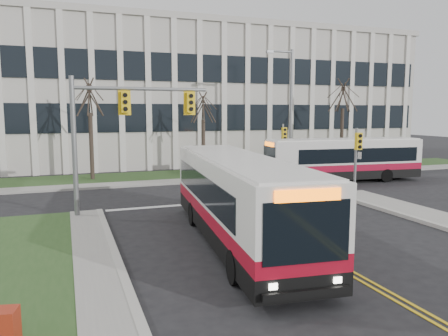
% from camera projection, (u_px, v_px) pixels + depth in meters
% --- Properties ---
extents(ground, '(120.00, 120.00, 0.00)m').
position_uv_depth(ground, '(305.00, 248.00, 15.10)').
color(ground, black).
rests_on(ground, ground).
extents(sidewalk_cross, '(44.00, 1.60, 0.14)m').
position_uv_depth(sidewalk_cross, '(256.00, 177.00, 30.95)').
color(sidewalk_cross, '#9E9B93').
rests_on(sidewalk_cross, ground).
extents(building_lawn, '(44.00, 5.00, 0.12)m').
position_uv_depth(building_lawn, '(241.00, 172.00, 33.56)').
color(building_lawn, '#2C4B20').
rests_on(building_lawn, ground).
extents(office_building, '(40.00, 16.00, 12.00)m').
position_uv_depth(office_building, '(197.00, 99.00, 43.98)').
color(office_building, '#B3AEA6').
rests_on(office_building, ground).
extents(mast_arm_signal, '(6.11, 0.38, 6.20)m').
position_uv_depth(mast_arm_signal, '(113.00, 121.00, 19.32)').
color(mast_arm_signal, slate).
rests_on(mast_arm_signal, ground).
extents(signal_pole_near, '(0.34, 0.39, 3.80)m').
position_uv_depth(signal_pole_near, '(357.00, 152.00, 23.66)').
color(signal_pole_near, slate).
rests_on(signal_pole_near, ground).
extents(signal_pole_far, '(0.34, 0.39, 3.80)m').
position_uv_depth(signal_pole_far, '(283.00, 142.00, 31.57)').
color(signal_pole_far, slate).
rests_on(signal_pole_far, ground).
extents(streetlight, '(2.15, 0.25, 9.20)m').
position_uv_depth(streetlight, '(289.00, 105.00, 32.26)').
color(streetlight, slate).
rests_on(streetlight, ground).
extents(directory_sign, '(1.50, 0.12, 2.00)m').
position_uv_depth(directory_sign, '(213.00, 160.00, 32.10)').
color(directory_sign, slate).
rests_on(directory_sign, ground).
extents(tree_left, '(1.80, 1.80, 7.70)m').
position_uv_depth(tree_left, '(90.00, 99.00, 29.12)').
color(tree_left, '#42352B').
rests_on(tree_left, ground).
extents(tree_mid, '(1.80, 1.80, 6.82)m').
position_uv_depth(tree_mid, '(203.00, 109.00, 32.11)').
color(tree_mid, '#42352B').
rests_on(tree_mid, ground).
extents(tree_right, '(1.80, 1.80, 8.25)m').
position_uv_depth(tree_right, '(343.00, 97.00, 35.87)').
color(tree_right, '#42352B').
rests_on(tree_right, ground).
extents(bus_main, '(3.64, 11.57, 3.03)m').
position_uv_depth(bus_main, '(238.00, 201.00, 15.47)').
color(bus_main, silver).
rests_on(bus_main, ground).
extents(bus_cross, '(10.76, 3.21, 2.83)m').
position_uv_depth(bus_cross, '(343.00, 161.00, 29.35)').
color(bus_cross, silver).
rests_on(bus_cross, ground).
extents(newspaper_box_red, '(0.59, 0.55, 0.95)m').
position_uv_depth(newspaper_box_red, '(4.00, 333.00, 8.33)').
color(newspaper_box_red, maroon).
rests_on(newspaper_box_red, ground).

